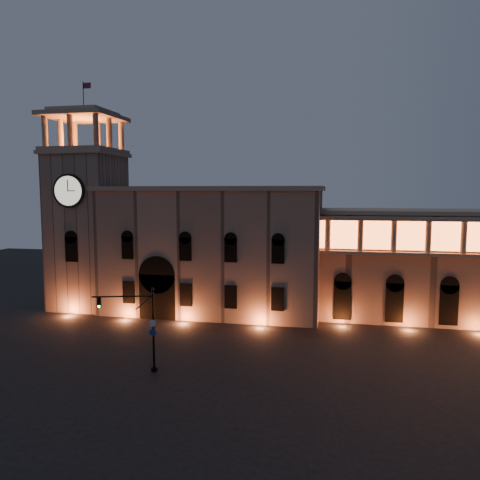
{
  "coord_description": "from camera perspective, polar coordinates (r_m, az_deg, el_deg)",
  "views": [
    {
      "loc": [
        14.77,
        -41.27,
        17.01
      ],
      "look_at": [
        3.19,
        16.0,
        10.84
      ],
      "focal_mm": 35.0,
      "sensor_mm": 36.0,
      "label": 1
    }
  ],
  "objects": [
    {
      "name": "ground",
      "position": [
        47.01,
        -7.98,
        -15.25
      ],
      "size": [
        160.0,
        160.0,
        0.0
      ],
      "primitive_type": "plane",
      "color": "black",
      "rests_on": "ground"
    },
    {
      "name": "traffic_light",
      "position": [
        45.45,
        -11.78,
        -10.42
      ],
      "size": [
        5.71,
        1.89,
        8.08
      ],
      "rotation": [
        0.0,
        0.0,
        0.27
      ],
      "color": "black",
      "rests_on": "ground"
    },
    {
      "name": "colonnade_wing",
      "position": [
        68.12,
        25.98,
        -2.75
      ],
      "size": [
        40.6,
        11.5,
        14.5
      ],
      "color": "#886957",
      "rests_on": "ground"
    },
    {
      "name": "clock_tower",
      "position": [
        71.68,
        -18.08,
        2.12
      ],
      "size": [
        9.8,
        9.8,
        32.4
      ],
      "color": "#8D6E5C",
      "rests_on": "ground"
    },
    {
      "name": "government_building",
      "position": [
        65.92,
        -3.47,
        -1.17
      ],
      "size": [
        30.8,
        12.8,
        17.6
      ],
      "color": "#8D6E5C",
      "rests_on": "ground"
    }
  ]
}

